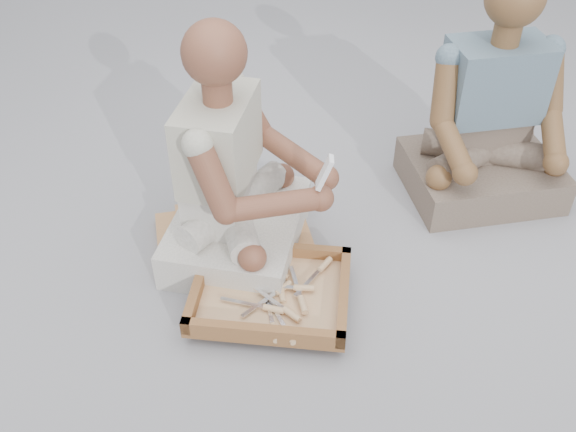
% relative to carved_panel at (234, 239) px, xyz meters
% --- Properties ---
extents(ground, '(60.00, 60.00, 0.00)m').
position_rel_carved_panel_xyz_m(ground, '(0.35, -0.27, -0.02)').
color(ground, '#9A9A9F').
rests_on(ground, ground).
extents(carved_panel, '(0.68, 0.57, 0.04)m').
position_rel_carved_panel_xyz_m(carved_panel, '(0.00, 0.00, 0.00)').
color(carved_panel, '#AB7C42').
rests_on(carved_panel, ground).
extents(tool_tray, '(0.55, 0.45, 0.07)m').
position_rel_carved_panel_xyz_m(tool_tray, '(0.20, -0.29, 0.04)').
color(tool_tray, brown).
rests_on(tool_tray, carved_panel).
extents(chisel_0, '(0.11, 0.21, 0.02)m').
position_rel_carved_panel_xyz_m(chisel_0, '(0.36, -0.17, 0.06)').
color(chisel_0, white).
rests_on(chisel_0, tool_tray).
extents(chisel_1, '(0.10, 0.21, 0.02)m').
position_rel_carved_panel_xyz_m(chisel_1, '(0.31, -0.33, 0.06)').
color(chisel_1, white).
rests_on(chisel_1, tool_tray).
extents(chisel_2, '(0.22, 0.04, 0.02)m').
position_rel_carved_panel_xyz_m(chisel_2, '(0.29, -0.28, 0.06)').
color(chisel_2, white).
rests_on(chisel_2, tool_tray).
extents(chisel_3, '(0.08, 0.22, 0.02)m').
position_rel_carved_panel_xyz_m(chisel_3, '(0.23, -0.28, 0.05)').
color(chisel_3, white).
rests_on(chisel_3, tool_tray).
extents(chisel_4, '(0.19, 0.14, 0.02)m').
position_rel_carved_panel_xyz_m(chisel_4, '(0.27, -0.38, 0.06)').
color(chisel_4, white).
rests_on(chisel_4, tool_tray).
extents(chisel_5, '(0.09, 0.21, 0.02)m').
position_rel_carved_panel_xyz_m(chisel_5, '(0.24, -0.45, 0.05)').
color(chisel_5, white).
rests_on(chisel_5, tool_tray).
extents(chisel_6, '(0.22, 0.04, 0.02)m').
position_rel_carved_panel_xyz_m(chisel_6, '(0.19, -0.22, 0.05)').
color(chisel_6, white).
rests_on(chisel_6, tool_tray).
extents(chisel_7, '(0.15, 0.19, 0.02)m').
position_rel_carved_panel_xyz_m(chisel_7, '(0.23, -0.30, 0.06)').
color(chisel_7, white).
rests_on(chisel_7, tool_tray).
extents(chisel_8, '(0.22, 0.04, 0.02)m').
position_rel_carved_panel_xyz_m(chisel_8, '(0.20, -0.38, 0.06)').
color(chisel_8, white).
rests_on(chisel_8, tool_tray).
extents(chisel_9, '(0.14, 0.19, 0.02)m').
position_rel_carved_panel_xyz_m(chisel_9, '(0.28, -0.45, 0.05)').
color(chisel_9, white).
rests_on(chisel_9, tool_tray).
extents(wood_chip_0, '(0.02, 0.02, 0.00)m').
position_rel_carved_panel_xyz_m(wood_chip_0, '(-0.07, -0.44, -0.02)').
color(wood_chip_0, '#DDB382').
rests_on(wood_chip_0, ground).
extents(wood_chip_1, '(0.02, 0.02, 0.00)m').
position_rel_carved_panel_xyz_m(wood_chip_1, '(-0.02, -0.24, -0.02)').
color(wood_chip_1, '#DDB382').
rests_on(wood_chip_1, ground).
extents(wood_chip_2, '(0.02, 0.02, 0.00)m').
position_rel_carved_panel_xyz_m(wood_chip_2, '(0.02, -0.05, -0.02)').
color(wood_chip_2, '#DDB382').
rests_on(wood_chip_2, ground).
extents(wood_chip_3, '(0.02, 0.02, 0.00)m').
position_rel_carved_panel_xyz_m(wood_chip_3, '(0.04, -0.26, -0.02)').
color(wood_chip_3, '#DDB382').
rests_on(wood_chip_3, ground).
extents(wood_chip_4, '(0.02, 0.02, 0.00)m').
position_rel_carved_panel_xyz_m(wood_chip_4, '(0.37, -0.18, -0.02)').
color(wood_chip_4, '#DDB382').
rests_on(wood_chip_4, ground).
extents(wood_chip_5, '(0.02, 0.02, 0.00)m').
position_rel_carved_panel_xyz_m(wood_chip_5, '(0.03, -0.01, -0.02)').
color(wood_chip_5, '#DDB382').
rests_on(wood_chip_5, ground).
extents(wood_chip_6, '(0.02, 0.02, 0.00)m').
position_rel_carved_panel_xyz_m(wood_chip_6, '(-0.14, 0.07, -0.02)').
color(wood_chip_6, '#DDB382').
rests_on(wood_chip_6, ground).
extents(wood_chip_7, '(0.02, 0.02, 0.00)m').
position_rel_carved_panel_xyz_m(wood_chip_7, '(-0.14, 0.09, -0.02)').
color(wood_chip_7, '#DDB382').
rests_on(wood_chip_7, ground).
extents(wood_chip_8, '(0.02, 0.02, 0.00)m').
position_rel_carved_panel_xyz_m(wood_chip_8, '(0.16, -0.46, -0.02)').
color(wood_chip_8, '#DDB382').
rests_on(wood_chip_8, ground).
extents(wood_chip_9, '(0.02, 0.02, 0.00)m').
position_rel_carved_panel_xyz_m(wood_chip_9, '(0.25, -0.12, -0.02)').
color(wood_chip_9, '#DDB382').
rests_on(wood_chip_9, ground).
extents(wood_chip_10, '(0.02, 0.02, 0.00)m').
position_rel_carved_panel_xyz_m(wood_chip_10, '(0.07, -0.04, -0.02)').
color(wood_chip_10, '#DDB382').
rests_on(wood_chip_10, ground).
extents(craftsman, '(0.60, 0.59, 0.89)m').
position_rel_carved_panel_xyz_m(craftsman, '(0.02, -0.01, 0.28)').
color(craftsman, silver).
rests_on(craftsman, ground).
extents(companion, '(0.72, 0.64, 0.92)m').
position_rel_carved_panel_xyz_m(companion, '(0.94, 0.51, 0.29)').
color(companion, '#706051').
rests_on(companion, ground).
extents(mobile_phone, '(0.06, 0.06, 0.12)m').
position_rel_carved_panel_xyz_m(mobile_phone, '(0.34, -0.08, 0.41)').
color(mobile_phone, white).
rests_on(mobile_phone, craftsman).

